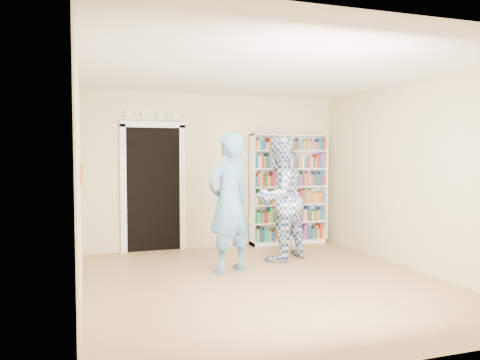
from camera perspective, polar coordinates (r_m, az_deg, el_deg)
name	(u,v)px	position (r m, az deg, el deg)	size (l,w,h in m)	color
floor	(267,282)	(6.15, 3.29, -12.36)	(5.00, 5.00, 0.00)	#99754A
ceiling	(267,70)	(6.02, 3.37, 13.24)	(5.00, 5.00, 0.00)	white
wall_back	(215,171)	(8.31, -3.01, 1.09)	(4.50, 4.50, 0.00)	beige
wall_left	(80,181)	(5.52, -18.95, -0.06)	(5.00, 5.00, 0.00)	beige
wall_right	(415,175)	(7.08, 20.54, 0.56)	(5.00, 5.00, 0.00)	beige
bookshelf	(289,189)	(8.63, 5.95, -1.08)	(1.46, 0.27, 2.01)	white
doorway	(153,182)	(8.08, -10.51, -0.22)	(1.10, 0.08, 2.43)	black
wall_art	(82,175)	(5.72, -18.73, 0.55)	(0.03, 0.25, 0.25)	brown
man_blue	(229,203)	(6.51, -1.33, -2.78)	(0.71, 0.47, 1.94)	#4E7DAD
man_plaid	(279,198)	(7.30, 4.79, -2.22)	(0.94, 0.73, 1.93)	navy
paper_sheet	(291,196)	(7.19, 6.23, -1.91)	(0.21, 0.01, 0.30)	white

